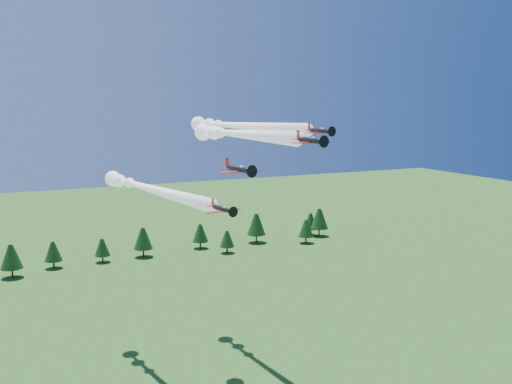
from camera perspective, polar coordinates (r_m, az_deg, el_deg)
name	(u,v)px	position (r m, az deg, el deg)	size (l,w,h in m)	color
plane_lead	(235,134)	(112.68, -2.08, 5.86)	(9.22, 43.80, 3.70)	black
plane_left	(146,187)	(121.67, -10.92, 0.45)	(13.62, 53.46, 3.70)	black
plane_right	(236,126)	(130.13, -1.99, 6.66)	(11.22, 53.82, 3.70)	black
plane_slot	(239,169)	(108.02, -1.72, 2.30)	(8.54, 9.33, 2.98)	black
treeline	(139,240)	(212.43, -11.62, -4.74)	(166.34, 18.20, 11.90)	#382314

